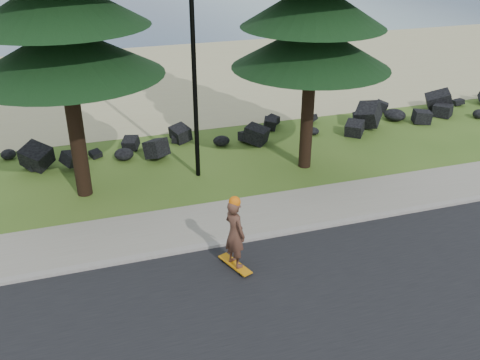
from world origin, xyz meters
The scene contains 8 objects.
ground centered at (0.00, 0.00, 0.00)m, with size 160.00×160.00×0.00m, color #3B5B1C.
road centered at (0.00, -4.50, 0.01)m, with size 160.00×7.00×0.02m, color black.
kerb centered at (0.00, -0.90, 0.05)m, with size 160.00×0.20×0.10m, color gray.
sidewalk centered at (0.00, 0.20, 0.04)m, with size 160.00×2.00×0.08m, color gray.
beach_sand centered at (0.00, 14.50, 0.01)m, with size 160.00×15.00×0.01m, color tan.
seawall_boulders centered at (0.00, 5.60, 0.00)m, with size 60.00×2.40×1.10m, color black, non-canonical shape.
lamp_post centered at (0.00, 3.20, 4.13)m, with size 0.25×0.14×8.14m.
skateboarder centered at (-0.36, -1.92, 0.95)m, with size 0.59×1.03×1.88m.
Camera 1 is at (-3.39, -11.76, 7.45)m, focal length 40.00 mm.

